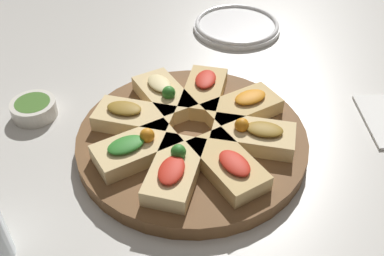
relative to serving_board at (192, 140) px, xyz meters
The scene contains 12 objects.
ground_plane 0.01m from the serving_board, ahead, with size 3.00×3.00×0.00m, color beige.
serving_board is the anchor object (origin of this frame).
focaccia_slice_0 0.09m from the serving_board, 104.83° to the right, with size 0.09×0.13×0.04m.
focaccia_slice_1 0.09m from the serving_board, 61.82° to the right, with size 0.11×0.13×0.03m.
focaccia_slice_2 0.09m from the serving_board, 14.92° to the right, with size 0.13×0.09×0.03m.
focaccia_slice_3 0.09m from the serving_board, 27.16° to the left, with size 0.13×0.11×0.04m.
focaccia_slice_4 0.09m from the serving_board, 72.76° to the left, with size 0.09×0.13×0.03m.
focaccia_slice_5 0.09m from the serving_board, 118.35° to the left, with size 0.11×0.13×0.04m.
focaccia_slice_6 0.09m from the serving_board, 162.78° to the left, with size 0.13×0.09×0.04m.
focaccia_slice_7 0.09m from the serving_board, 150.82° to the right, with size 0.13×0.11×0.03m.
plate_right 0.37m from the serving_board, 17.34° to the right, with size 0.18×0.18×0.02m.
dipping_bowl 0.26m from the serving_board, 71.17° to the left, with size 0.07×0.07×0.03m.
Camera 1 is at (-0.49, 0.02, 0.46)m, focal length 42.00 mm.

